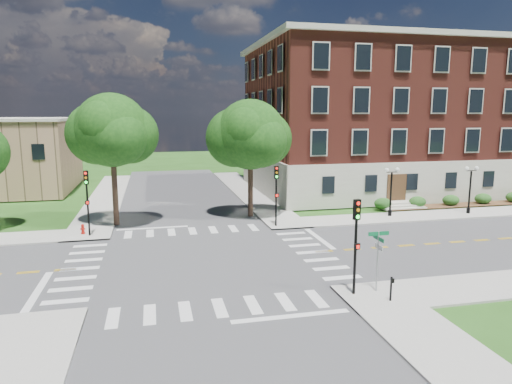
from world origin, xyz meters
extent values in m
plane|color=#234914|center=(0.00, 0.00, 0.00)|extent=(160.00, 160.00, 0.00)
cube|color=#3D3D3F|center=(0.00, 0.00, 0.01)|extent=(90.00, 12.00, 0.01)
cube|color=#3D3D3F|center=(0.00, 0.00, 0.01)|extent=(12.00, 90.00, 0.01)
cube|color=#9E9B93|center=(23.00, 7.75, 0.06)|extent=(34.00, 3.50, 0.12)
cube|color=#9E9B93|center=(7.75, 23.00, 0.06)|extent=(3.50, 34.00, 0.12)
cube|color=#9E9B93|center=(-7.75, 23.00, 0.06)|extent=(3.50, 34.00, 0.12)
cube|color=silver|center=(8.80, 3.00, 0.00)|extent=(0.40, 5.50, 0.00)
cube|color=#B4B19F|center=(24.00, 22.00, 2.22)|extent=(30.00, 20.00, 4.20)
cube|color=maroon|center=(24.00, 22.00, 10.22)|extent=(29.55, 19.70, 11.80)
cube|color=#B4B19F|center=(24.00, 22.00, 16.37)|extent=(30.60, 20.60, 0.50)
cube|color=#472D19|center=(20.00, 11.96, 1.82)|extent=(2.00, 0.10, 2.80)
cylinder|color=black|center=(-5.82, 10.19, 2.46)|extent=(0.44, 0.44, 4.69)
sphere|color=#143D10|center=(-5.82, 10.19, 7.68)|extent=(5.75, 5.75, 5.75)
cylinder|color=black|center=(5.36, 10.80, 2.17)|extent=(0.44, 0.44, 4.10)
sphere|color=#143D10|center=(5.36, 10.80, 7.19)|extent=(5.95, 5.95, 5.95)
cylinder|color=black|center=(6.74, -7.27, 2.02)|extent=(0.14, 0.14, 3.80)
cube|color=black|center=(6.74, -7.27, 4.42)|extent=(0.37, 0.30, 1.00)
cylinder|color=red|center=(6.74, -7.40, 4.75)|extent=(0.19, 0.10, 0.18)
cylinder|color=orange|center=(6.74, -7.40, 4.42)|extent=(0.19, 0.10, 0.18)
cylinder|color=#19E533|center=(6.74, -7.40, 4.09)|extent=(0.19, 0.10, 0.18)
cube|color=black|center=(6.74, -7.45, 2.62)|extent=(0.32, 0.20, 0.30)
cylinder|color=black|center=(6.61, 6.95, 2.02)|extent=(0.14, 0.14, 3.80)
cube|color=black|center=(6.61, 6.95, 4.42)|extent=(0.33, 0.23, 1.00)
cylinder|color=red|center=(6.61, 6.82, 4.75)|extent=(0.18, 0.06, 0.18)
cylinder|color=orange|center=(6.61, 6.82, 4.42)|extent=(0.18, 0.06, 0.18)
cylinder|color=#19E533|center=(6.61, 6.82, 4.09)|extent=(0.18, 0.06, 0.18)
cube|color=black|center=(6.61, 6.77, 2.62)|extent=(0.30, 0.13, 0.30)
cylinder|color=black|center=(-7.53, 7.22, 2.02)|extent=(0.14, 0.14, 3.80)
cube|color=black|center=(-7.53, 7.22, 4.42)|extent=(0.37, 0.31, 1.00)
cylinder|color=red|center=(-7.53, 7.09, 4.75)|extent=(0.19, 0.11, 0.18)
cylinder|color=orange|center=(-7.53, 7.09, 4.42)|extent=(0.19, 0.11, 0.18)
cylinder|color=#19E533|center=(-7.53, 7.09, 4.09)|extent=(0.19, 0.11, 0.18)
cube|color=black|center=(-7.53, 7.04, 2.62)|extent=(0.32, 0.21, 0.30)
cylinder|color=black|center=(17.29, 8.19, 0.37)|extent=(0.32, 0.32, 0.50)
cylinder|color=black|center=(17.29, 8.19, 2.02)|extent=(0.16, 0.16, 3.80)
cube|color=black|center=(17.29, 8.19, 3.97)|extent=(1.00, 0.06, 0.06)
sphere|color=white|center=(16.79, 8.19, 4.17)|extent=(0.36, 0.36, 0.36)
sphere|color=white|center=(17.79, 8.19, 4.17)|extent=(0.36, 0.36, 0.36)
cylinder|color=black|center=(24.66, 7.55, 0.37)|extent=(0.32, 0.32, 0.50)
cylinder|color=black|center=(24.66, 7.55, 2.02)|extent=(0.16, 0.16, 3.80)
cube|color=black|center=(24.66, 7.55, 3.97)|extent=(1.00, 0.06, 0.06)
sphere|color=white|center=(24.16, 7.55, 4.17)|extent=(0.36, 0.36, 0.36)
sphere|color=white|center=(25.16, 7.55, 4.17)|extent=(0.36, 0.36, 0.36)
cylinder|color=gray|center=(8.00, -7.17, 1.67)|extent=(0.07, 0.07, 3.10)
cube|color=#0D6839|center=(8.00, -7.17, 3.12)|extent=(1.10, 0.03, 0.20)
cube|color=#0D6839|center=(8.00, -7.17, 2.87)|extent=(0.03, 1.10, 0.20)
cube|color=silver|center=(8.05, -7.17, 2.42)|extent=(0.03, 0.75, 0.25)
cylinder|color=black|center=(8.10, -8.45, 0.72)|extent=(0.10, 0.10, 1.20)
cube|color=black|center=(8.10, -8.57, 1.17)|extent=(0.14, 0.08, 0.22)
cylinder|color=red|center=(-8.06, 7.79, 0.17)|extent=(0.32, 0.32, 0.10)
cylinder|color=red|center=(-8.06, 7.79, 0.42)|extent=(0.22, 0.22, 0.60)
sphere|color=red|center=(-8.06, 7.79, 0.75)|extent=(0.24, 0.24, 0.24)
cylinder|color=red|center=(-8.06, 7.79, 0.50)|extent=(0.35, 0.12, 0.12)
cylinder|color=red|center=(-8.06, 7.79, 0.50)|extent=(0.12, 0.35, 0.12)
camera|label=1|loc=(-2.81, -27.17, 9.06)|focal=32.00mm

